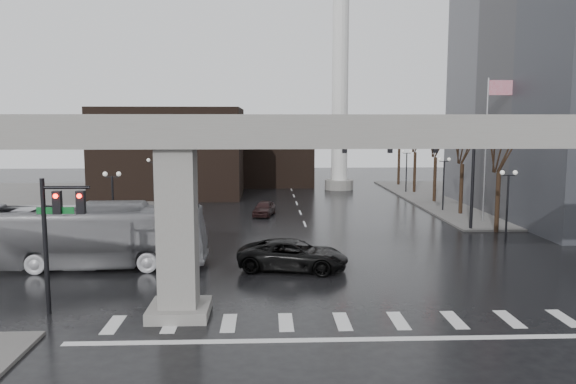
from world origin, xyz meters
name	(u,v)px	position (x,y,z in m)	size (l,w,h in m)	color
ground	(339,313)	(0.00, 0.00, 0.00)	(160.00, 160.00, 0.00)	black
sidewalk_ne	(532,199)	(26.00, 36.00, 0.07)	(28.00, 36.00, 0.15)	#615E5C
sidewalk_nw	(51,201)	(-26.00, 36.00, 0.07)	(28.00, 36.00, 0.15)	#615E5C
elevated_guideway	(371,158)	(1.26, 0.00, 6.88)	(48.00, 2.60, 8.70)	gray
building_far_left	(173,152)	(-14.00, 42.00, 5.00)	(16.00, 14.00, 10.00)	black
building_far_mid	(275,155)	(-2.00, 52.00, 4.00)	(10.00, 10.00, 8.00)	black
smokestack	(340,82)	(6.00, 46.00, 13.35)	(3.60, 3.60, 30.00)	silver
signal_mast_arm	(425,156)	(8.99, 18.80, 5.83)	(12.12, 0.43, 8.00)	black
signal_left_pole	(57,223)	(-12.25, 0.50, 4.07)	(2.30, 0.30, 6.00)	black
flagpole_assembly	(490,133)	(15.29, 22.00, 7.53)	(2.06, 0.12, 12.00)	silver
lamp_right_0	(508,194)	(13.50, 14.00, 3.47)	(1.22, 0.32, 5.11)	black
lamp_right_1	(444,175)	(13.50, 28.00, 3.47)	(1.22, 0.32, 5.11)	black
lamp_right_2	(407,164)	(13.50, 42.00, 3.47)	(1.22, 0.32, 5.11)	black
lamp_left_0	(113,196)	(-13.50, 14.00, 3.47)	(1.22, 0.32, 5.11)	black
lamp_left_1	(154,176)	(-13.50, 28.00, 3.47)	(1.22, 0.32, 5.11)	black
lamp_left_2	(178,165)	(-13.50, 42.00, 3.47)	(1.22, 0.32, 5.11)	black
tree_right_0	(498,196)	(14.53, 18.02, 2.79)	(1.09, 1.58, 7.50)	black
tree_right_1	(462,184)	(14.53, 26.02, 2.85)	(1.09, 1.61, 7.67)	black
tree_right_2	(435,175)	(14.53, 34.02, 2.91)	(1.10, 1.63, 7.85)	black
tree_right_3	(415,168)	(14.53, 42.02, 2.98)	(1.11, 1.66, 8.02)	black
tree_right_4	(399,163)	(14.53, 50.02, 3.04)	(1.12, 1.69, 8.19)	black
pickup_truck	(293,255)	(-1.67, 7.46, 0.87)	(2.88, 6.24, 1.73)	black
city_bus	(89,236)	(-13.43, 8.48, 1.87)	(3.14, 13.42, 3.74)	#96969A
far_car	(264,208)	(-3.38, 26.31, 0.67)	(1.58, 3.94, 1.34)	black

